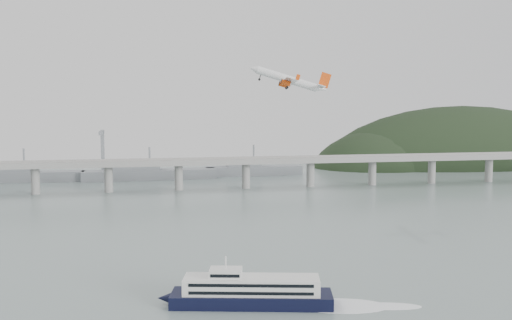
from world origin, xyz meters
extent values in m
plane|color=slate|center=(0.00, 0.00, 0.00)|extent=(900.00, 900.00, 0.00)
cube|color=gray|center=(0.00, 200.00, 20.00)|extent=(800.00, 22.00, 2.20)
cube|color=gray|center=(0.00, 189.50, 22.00)|extent=(800.00, 0.60, 1.80)
cube|color=gray|center=(0.00, 210.50, 22.00)|extent=(800.00, 0.60, 1.80)
cylinder|color=gray|center=(-130.00, 200.00, 9.50)|extent=(6.00, 6.00, 21.00)
cylinder|color=gray|center=(-80.00, 200.00, 9.50)|extent=(6.00, 6.00, 21.00)
cylinder|color=gray|center=(-30.00, 200.00, 9.50)|extent=(6.00, 6.00, 21.00)
cylinder|color=gray|center=(20.00, 200.00, 9.50)|extent=(6.00, 6.00, 21.00)
cylinder|color=gray|center=(70.00, 200.00, 9.50)|extent=(6.00, 6.00, 21.00)
cylinder|color=gray|center=(120.00, 200.00, 9.50)|extent=(6.00, 6.00, 21.00)
cylinder|color=gray|center=(170.00, 200.00, 9.50)|extent=(6.00, 6.00, 21.00)
cylinder|color=gray|center=(220.00, 200.00, 9.50)|extent=(6.00, 6.00, 21.00)
ellipsoid|color=black|center=(270.00, 330.00, -18.00)|extent=(320.00, 150.00, 156.00)
ellipsoid|color=black|center=(175.00, 320.00, -12.00)|extent=(140.00, 110.00, 96.00)
cube|color=slate|center=(-150.00, 270.00, 4.00)|extent=(95.67, 20.15, 8.00)
cube|color=slate|center=(-159.50, 270.00, 12.00)|extent=(33.90, 15.02, 8.00)
cylinder|color=slate|center=(-150.00, 270.00, 20.00)|extent=(1.60, 1.60, 14.00)
cube|color=slate|center=(-50.00, 265.00, 4.00)|extent=(110.55, 21.43, 8.00)
cube|color=slate|center=(-61.00, 265.00, 12.00)|extent=(39.01, 16.73, 8.00)
cylinder|color=slate|center=(-50.00, 265.00, 20.00)|extent=(1.60, 1.60, 14.00)
cube|color=slate|center=(40.00, 275.00, 4.00)|extent=(85.00, 13.60, 8.00)
cube|color=slate|center=(31.50, 275.00, 12.00)|extent=(29.75, 11.90, 8.00)
cylinder|color=slate|center=(40.00, 275.00, 20.00)|extent=(1.60, 1.60, 14.00)
cube|color=slate|center=(-90.00, 300.00, 20.00)|extent=(3.00, 3.00, 40.00)
cube|color=slate|center=(-90.00, 290.00, 38.00)|extent=(3.00, 28.00, 3.00)
cube|color=black|center=(-22.15, -53.31, 2.07)|extent=(53.26, 23.23, 4.14)
cone|color=black|center=(-49.47, -47.32, 2.07)|extent=(5.95, 5.16, 4.14)
cube|color=silver|center=(-22.15, -53.31, 6.73)|extent=(44.72, 19.43, 5.18)
cube|color=black|center=(-23.27, -58.42, 8.08)|extent=(38.49, 8.59, 1.04)
cube|color=black|center=(-23.27, -58.42, 5.59)|extent=(38.49, 8.59, 1.04)
cube|color=black|center=(-21.03, -48.20, 8.08)|extent=(38.49, 8.59, 1.04)
cube|color=black|center=(-21.03, -48.20, 5.59)|extent=(38.49, 8.59, 1.04)
cube|color=silver|center=(-30.24, -51.53, 10.67)|extent=(11.67, 9.30, 2.69)
cube|color=black|center=(-31.03, -55.13, 10.67)|extent=(9.13, 2.12, 1.04)
cylinder|color=silver|center=(-30.24, -51.53, 13.99)|extent=(0.62, 0.62, 4.14)
ellipsoid|color=white|center=(6.19, -59.51, 0.05)|extent=(32.34, 20.96, 0.21)
ellipsoid|color=white|center=(20.35, -62.62, 0.05)|extent=(23.45, 12.07, 0.21)
cylinder|color=white|center=(18.18, 64.54, 76.70)|extent=(31.89, 10.67, 13.25)
cone|color=white|center=(0.95, 67.30, 81.99)|extent=(6.29, 5.13, 5.31)
cone|color=white|center=(36.13, 61.70, 71.78)|extent=(7.05, 4.83, 5.64)
cube|color=white|center=(18.93, 64.36, 75.28)|extent=(11.04, 39.18, 3.98)
cube|color=white|center=(35.29, 61.88, 72.87)|extent=(5.48, 14.08, 2.02)
cube|color=#E34A0F|center=(37.47, 61.73, 76.14)|extent=(7.09, 1.21, 8.59)
cylinder|color=#E34A0F|center=(17.73, 70.81, 73.93)|extent=(5.77, 3.66, 3.94)
cylinder|color=black|center=(15.47, 71.17, 74.63)|extent=(1.56, 2.74, 2.63)
cube|color=white|center=(18.07, 70.82, 75.02)|extent=(3.14, 0.72, 2.15)
cylinder|color=#E34A0F|center=(15.94, 58.41, 74.56)|extent=(5.77, 3.66, 3.94)
cylinder|color=black|center=(13.68, 58.78, 75.26)|extent=(1.56, 2.74, 2.63)
cube|color=white|center=(16.28, 58.42, 75.65)|extent=(3.14, 0.72, 2.15)
cylinder|color=black|center=(18.74, 67.28, 73.17)|extent=(1.25, 0.48, 2.75)
cylinder|color=black|center=(18.37, 67.27, 71.97)|extent=(1.62, 0.65, 1.59)
cylinder|color=black|center=(17.90, 61.42, 73.46)|extent=(1.25, 0.48, 2.75)
cylinder|color=black|center=(17.53, 61.41, 72.27)|extent=(1.62, 0.65, 1.59)
cylinder|color=black|center=(4.32, 66.59, 77.62)|extent=(1.25, 0.48, 2.75)
cylinder|color=black|center=(3.95, 66.58, 76.42)|extent=(1.62, 0.65, 1.59)
cube|color=#E34A0F|center=(24.25, 83.18, 74.95)|extent=(2.56, 0.52, 3.16)
cube|color=#E34A0F|center=(18.72, 44.87, 76.89)|extent=(2.56, 0.52, 3.16)
camera|label=1|loc=(-55.84, -237.50, 65.96)|focal=42.00mm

